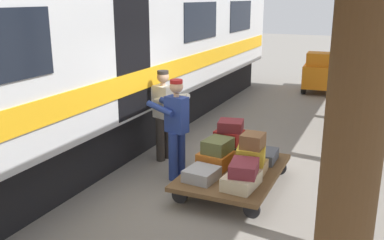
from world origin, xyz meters
TOP-DOWN VIEW (x-y plane):
  - ground_plane at (0.00, 0.00)m, footprint 60.00×60.00m
  - train_car at (3.45, 0.00)m, footprint 3.02×16.87m
  - luggage_cart at (0.02, 0.23)m, footprint 1.39×2.12m
  - suitcase_tan_vintage at (-0.29, 0.23)m, footprint 0.41×0.47m
  - suitcase_orange_carryall at (0.34, 0.23)m, footprint 0.54×0.55m
  - suitcase_black_hardshell at (0.34, -0.36)m, footprint 0.48×0.65m
  - suitcase_slate_roller at (-0.29, -0.36)m, footprint 0.46×0.55m
  - suitcase_cream_canvas at (-0.29, 0.81)m, footprint 0.47×0.65m
  - suitcase_gray_aluminum at (0.34, 0.81)m, footprint 0.49×0.54m
  - suitcase_olive_duffel at (0.32, 0.19)m, footprint 0.44×0.52m
  - suitcase_yellow_case at (-0.26, 0.25)m, footprint 0.50×0.52m
  - suitcase_brown_leather at (-0.28, 0.26)m, footprint 0.33×0.37m
  - suitcase_red_plastic at (0.31, -0.34)m, footprint 0.47×0.42m
  - suitcase_maroon_trunk at (0.29, -0.35)m, footprint 0.48×0.47m
  - suitcase_burgundy_valise at (-0.32, 0.79)m, footprint 0.45×0.56m
  - porter_in_overalls at (1.05, 0.23)m, footprint 0.72×0.53m
  - porter_by_door at (1.62, -0.46)m, footprint 0.73×0.55m
  - baggage_tug at (-0.20, -7.93)m, footprint 1.21×1.77m

SIDE VIEW (x-z plane):
  - ground_plane at x=0.00m, z-range 0.00..0.00m
  - luggage_cart at x=0.02m, z-range 0.11..0.43m
  - suitcase_slate_roller at x=-0.29m, z-range 0.32..0.49m
  - suitcase_tan_vintage at x=-0.29m, z-range 0.32..0.49m
  - suitcase_gray_aluminum at x=0.34m, z-range 0.32..0.49m
  - suitcase_cream_canvas at x=-0.29m, z-range 0.32..0.51m
  - suitcase_black_hardshell at x=0.34m, z-range 0.32..0.55m
  - suitcase_orange_carryall at x=0.34m, z-range 0.32..0.56m
  - suitcase_burgundy_valise at x=-0.32m, z-range 0.51..0.70m
  - suitcase_yellow_case at x=-0.26m, z-range 0.49..0.74m
  - baggage_tug at x=-0.20m, z-range -0.02..1.28m
  - suitcase_red_plastic at x=0.31m, z-range 0.55..0.77m
  - suitcase_olive_duffel at x=0.32m, z-range 0.56..0.77m
  - suitcase_brown_leather at x=-0.28m, z-range 0.74..0.97m
  - suitcase_maroon_trunk at x=0.29m, z-range 0.77..0.95m
  - porter_in_overalls at x=1.05m, z-range 0.07..1.78m
  - porter_by_door at x=1.62m, z-range 0.07..1.78m
  - train_car at x=3.45m, z-range 0.06..4.06m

